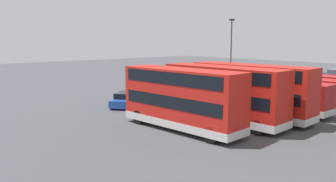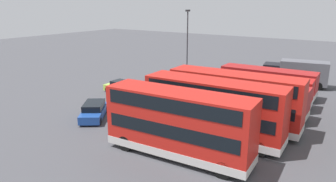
{
  "view_description": "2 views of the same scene",
  "coord_description": "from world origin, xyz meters",
  "px_view_note": "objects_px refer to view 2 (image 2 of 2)",
  "views": [
    {
      "loc": [
        26.23,
        29.22,
        6.71
      ],
      "look_at": [
        2.18,
        1.59,
        1.12
      ],
      "focal_mm": 36.62,
      "sensor_mm": 36.0,
      "label": 1
    },
    {
      "loc": [
        25.54,
        21.44,
        10.01
      ],
      "look_at": [
        -0.84,
        3.54,
        1.06
      ],
      "focal_mm": 33.45,
      "sensor_mm": 36.0,
      "label": 2
    }
  ],
  "objects_px": {
    "bus_single_deck_second": "(254,87)",
    "bus_double_decker_fifth": "(213,108)",
    "car_small_green": "(122,87)",
    "bus_single_deck_third": "(242,95)",
    "lamp_post_tall": "(187,41)",
    "box_truck_blue": "(296,73)",
    "bus_double_decker_fourth": "(234,98)",
    "bus_double_decker_sixth": "(178,122)",
    "bus_single_deck_near_end": "(267,81)",
    "car_hatchback_silver": "(94,111)"
  },
  "relations": [
    {
      "from": "bus_double_decker_sixth",
      "to": "car_small_green",
      "type": "height_order",
      "value": "bus_double_decker_sixth"
    },
    {
      "from": "car_hatchback_silver",
      "to": "bus_double_decker_fourth",
      "type": "bearing_deg",
      "value": 115.43
    },
    {
      "from": "bus_double_decker_fourth",
      "to": "bus_double_decker_sixth",
      "type": "height_order",
      "value": "same"
    },
    {
      "from": "bus_double_decker_fourth",
      "to": "car_hatchback_silver",
      "type": "bearing_deg",
      "value": -64.57
    },
    {
      "from": "bus_double_decker_sixth",
      "to": "lamp_post_tall",
      "type": "xyz_separation_m",
      "value": [
        -18.81,
        -10.56,
        2.88
      ]
    },
    {
      "from": "bus_double_decker_sixth",
      "to": "bus_double_decker_fifth",
      "type": "bearing_deg",
      "value": 172.18
    },
    {
      "from": "bus_double_decker_sixth",
      "to": "bus_single_deck_second",
      "type": "bearing_deg",
      "value": 179.84
    },
    {
      "from": "bus_double_decker_fourth",
      "to": "box_truck_blue",
      "type": "bearing_deg",
      "value": 175.93
    },
    {
      "from": "lamp_post_tall",
      "to": "bus_single_deck_third",
      "type": "bearing_deg",
      "value": 54.39
    },
    {
      "from": "car_hatchback_silver",
      "to": "car_small_green",
      "type": "relative_size",
      "value": 1.09
    },
    {
      "from": "box_truck_blue",
      "to": "car_small_green",
      "type": "xyz_separation_m",
      "value": [
        14.71,
        -15.81,
        -1.01
      ]
    },
    {
      "from": "bus_double_decker_fifth",
      "to": "bus_double_decker_sixth",
      "type": "distance_m",
      "value": 4.02
    },
    {
      "from": "bus_double_decker_fifth",
      "to": "lamp_post_tall",
      "type": "height_order",
      "value": "lamp_post_tall"
    },
    {
      "from": "bus_double_decker_fourth",
      "to": "bus_double_decker_sixth",
      "type": "xyz_separation_m",
      "value": [
        7.18,
        -0.89,
        -0.0
      ]
    },
    {
      "from": "bus_double_decker_fifth",
      "to": "bus_double_decker_sixth",
      "type": "height_order",
      "value": "same"
    },
    {
      "from": "bus_single_deck_near_end",
      "to": "lamp_post_tall",
      "type": "distance_m",
      "value": 11.49
    },
    {
      "from": "bus_single_deck_second",
      "to": "bus_single_deck_third",
      "type": "relative_size",
      "value": 0.95
    },
    {
      "from": "bus_single_deck_near_end",
      "to": "bus_double_decker_fourth",
      "type": "height_order",
      "value": "bus_double_decker_fourth"
    },
    {
      "from": "bus_single_deck_near_end",
      "to": "bus_single_deck_second",
      "type": "xyz_separation_m",
      "value": [
        3.71,
        -0.26,
        0.0
      ]
    },
    {
      "from": "car_small_green",
      "to": "bus_single_deck_third",
      "type": "bearing_deg",
      "value": 97.11
    },
    {
      "from": "bus_double_decker_fifth",
      "to": "car_small_green",
      "type": "bearing_deg",
      "value": -111.11
    },
    {
      "from": "bus_single_deck_near_end",
      "to": "car_hatchback_silver",
      "type": "xyz_separation_m",
      "value": [
        16.39,
        -10.49,
        -0.92
      ]
    },
    {
      "from": "bus_single_deck_third",
      "to": "box_truck_blue",
      "type": "height_order",
      "value": "box_truck_blue"
    },
    {
      "from": "bus_single_deck_third",
      "to": "bus_double_decker_fourth",
      "type": "distance_m",
      "value": 4.2
    },
    {
      "from": "bus_single_deck_near_end",
      "to": "lamp_post_tall",
      "type": "bearing_deg",
      "value": -92.73
    },
    {
      "from": "bus_double_decker_fourth",
      "to": "bus_double_decker_fifth",
      "type": "relative_size",
      "value": 1.02
    },
    {
      "from": "bus_single_deck_near_end",
      "to": "bus_double_decker_sixth",
      "type": "distance_m",
      "value": 18.31
    },
    {
      "from": "box_truck_blue",
      "to": "bus_single_deck_third",
      "type": "bearing_deg",
      "value": -8.94
    },
    {
      "from": "bus_single_deck_second",
      "to": "bus_double_decker_fourth",
      "type": "bearing_deg",
      "value": 6.56
    },
    {
      "from": "box_truck_blue",
      "to": "bus_double_decker_sixth",
      "type": "bearing_deg",
      "value": -4.97
    },
    {
      "from": "bus_single_deck_second",
      "to": "lamp_post_tall",
      "type": "bearing_deg",
      "value": -111.76
    },
    {
      "from": "bus_single_deck_near_end",
      "to": "bus_single_deck_third",
      "type": "bearing_deg",
      "value": -1.91
    },
    {
      "from": "bus_single_deck_second",
      "to": "lamp_post_tall",
      "type": "relative_size",
      "value": 1.23
    },
    {
      "from": "bus_single_deck_second",
      "to": "bus_double_decker_fifth",
      "type": "relative_size",
      "value": 1.05
    },
    {
      "from": "box_truck_blue",
      "to": "car_hatchback_silver",
      "type": "height_order",
      "value": "box_truck_blue"
    },
    {
      "from": "box_truck_blue",
      "to": "bus_double_decker_fourth",
      "type": "bearing_deg",
      "value": -4.07
    },
    {
      "from": "bus_double_decker_fifth",
      "to": "lamp_post_tall",
      "type": "bearing_deg",
      "value": -143.16
    },
    {
      "from": "bus_single_deck_second",
      "to": "bus_single_deck_third",
      "type": "bearing_deg",
      "value": 0.36
    },
    {
      "from": "bus_double_decker_sixth",
      "to": "box_truck_blue",
      "type": "bearing_deg",
      "value": 175.03
    },
    {
      "from": "bus_single_deck_second",
      "to": "car_hatchback_silver",
      "type": "height_order",
      "value": "bus_single_deck_second"
    },
    {
      "from": "bus_single_deck_second",
      "to": "bus_single_deck_third",
      "type": "distance_m",
      "value": 3.38
    },
    {
      "from": "bus_single_deck_near_end",
      "to": "car_hatchback_silver",
      "type": "height_order",
      "value": "bus_single_deck_near_end"
    },
    {
      "from": "bus_single_deck_near_end",
      "to": "box_truck_blue",
      "type": "xyz_separation_m",
      "value": [
        -5.9,
        1.81,
        0.09
      ]
    },
    {
      "from": "bus_single_deck_near_end",
      "to": "bus_single_deck_second",
      "type": "height_order",
      "value": "same"
    },
    {
      "from": "bus_double_decker_fifth",
      "to": "bus_single_deck_second",
      "type": "bearing_deg",
      "value": -177.26
    },
    {
      "from": "bus_single_deck_near_end",
      "to": "bus_double_decker_fifth",
      "type": "height_order",
      "value": "bus_double_decker_fifth"
    },
    {
      "from": "bus_single_deck_near_end",
      "to": "car_small_green",
      "type": "height_order",
      "value": "bus_single_deck_near_end"
    },
    {
      "from": "bus_single_deck_near_end",
      "to": "bus_single_deck_second",
      "type": "bearing_deg",
      "value": -3.97
    },
    {
      "from": "bus_single_deck_near_end",
      "to": "car_small_green",
      "type": "distance_m",
      "value": 16.57
    },
    {
      "from": "car_small_green",
      "to": "lamp_post_tall",
      "type": "xyz_separation_m",
      "value": [
        -9.32,
        3.15,
        4.63
      ]
    }
  ]
}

